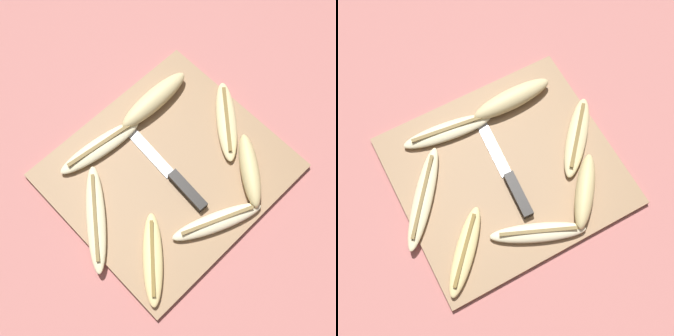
# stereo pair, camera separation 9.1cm
# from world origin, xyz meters

# --- Properties ---
(ground_plane) EXTENTS (4.00, 4.00, 0.00)m
(ground_plane) POSITION_xyz_m (0.00, 0.00, 0.00)
(ground_plane) COLOR #B76B66
(cutting_board) EXTENTS (0.42, 0.38, 0.01)m
(cutting_board) POSITION_xyz_m (0.00, 0.00, 0.01)
(cutting_board) COLOR #997551
(cutting_board) RESTS_ON ground_plane
(knife) EXTENTS (0.03, 0.23, 0.02)m
(knife) POSITION_xyz_m (-0.00, -0.04, 0.02)
(knife) COLOR black
(knife) RESTS_ON cutting_board
(banana_ripe_center) EXTENTS (0.15, 0.16, 0.02)m
(banana_ripe_center) POSITION_xyz_m (0.16, -0.01, 0.02)
(banana_ripe_center) COLOR beige
(banana_ripe_center) RESTS_ON cutting_board
(banana_spotted_left) EXTENTS (0.12, 0.14, 0.04)m
(banana_spotted_left) POSITION_xyz_m (0.11, -0.12, 0.03)
(banana_spotted_left) COLOR #DBC684
(banana_spotted_left) RESTS_ON cutting_board
(banana_pale_long) EXTENTS (0.19, 0.06, 0.02)m
(banana_pale_long) POSITION_xyz_m (-0.07, 0.13, 0.02)
(banana_pale_long) COLOR beige
(banana_pale_long) RESTS_ON cutting_board
(banana_cream_curved) EXTENTS (0.16, 0.19, 0.02)m
(banana_cream_curved) POSITION_xyz_m (-0.17, 0.02, 0.02)
(banana_cream_curved) COLOR beige
(banana_cream_curved) RESTS_ON cutting_board
(banana_golden_short) EXTENTS (0.14, 0.15, 0.02)m
(banana_golden_short) POSITION_xyz_m (-0.14, -0.11, 0.02)
(banana_golden_short) COLOR #EDD689
(banana_golden_short) RESTS_ON cutting_board
(banana_mellow_near) EXTENTS (0.17, 0.05, 0.04)m
(banana_mellow_near) POSITION_xyz_m (0.08, 0.13, 0.03)
(banana_mellow_near) COLOR beige
(banana_mellow_near) RESTS_ON cutting_board
(banana_bright_far) EXTENTS (0.18, 0.10, 0.02)m
(banana_bright_far) POSITION_xyz_m (-0.01, -0.14, 0.02)
(banana_bright_far) COLOR beige
(banana_bright_far) RESTS_ON cutting_board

